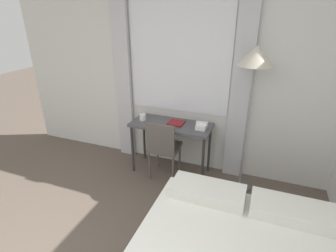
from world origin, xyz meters
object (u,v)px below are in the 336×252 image
Objects in this scene: desk at (171,129)px; desk_chair at (163,146)px; mug at (143,117)px; telephone at (202,126)px; book at (176,123)px; standing_lamp at (255,68)px.

desk is 1.28× the size of desk_chair.
mug is (-0.41, -0.02, 0.12)m from desk.
telephone reaches higher than book.
book is (0.10, 0.21, 0.27)m from desk_chair.
standing_lamp is 1.62m from mug.
standing_lamp is 20.67× the size of mug.
desk_chair is at bearing -172.42° from standing_lamp.
standing_lamp is (1.03, 0.14, 1.10)m from desk_chair.
mug is at bearing -174.24° from book.
telephone reaches higher than desk.
desk_chair reaches higher than desk.
telephone is 0.87× the size of book.
telephone is (0.43, 0.00, 0.12)m from desk.
telephone is (0.47, 0.19, 0.29)m from desk_chair.
standing_lamp is 1.25m from book.
desk is 1.36m from standing_lamp.
desk is 0.43m from mug.
standing_lamp is 0.99m from telephone.
book is 2.37× the size of mug.
desk_chair reaches higher than mug.
mug is at bearing 153.21° from desk_chair.
desk_chair is 4.73× the size of telephone.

